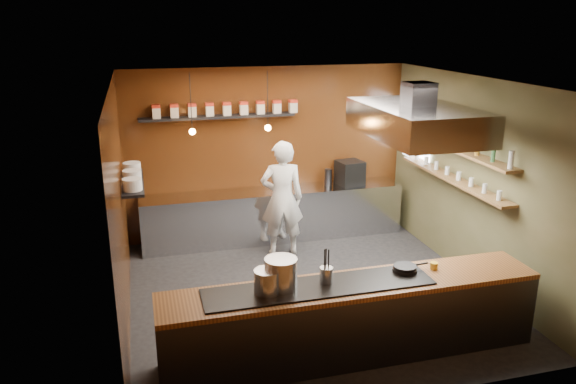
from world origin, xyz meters
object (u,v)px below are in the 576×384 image
object	(u,v)px
extractor_hood	(417,121)
chef	(282,199)
stockpot_small	(267,282)
espresso_machine	(350,173)
stockpot_large	(281,274)

from	to	relation	value
extractor_hood	chef	xyz separation A→B (m)	(-1.33, 1.88, -1.54)
extractor_hood	stockpot_small	distance (m)	2.96
espresso_machine	extractor_hood	bearing A→B (deg)	-102.23
stockpot_large	stockpot_small	distance (m)	0.19
stockpot_large	espresso_machine	size ratio (longest dim) A/B	0.84
stockpot_large	stockpot_small	world-z (taller)	stockpot_large
stockpot_small	espresso_machine	size ratio (longest dim) A/B	0.67
stockpot_large	chef	bearing A→B (deg)	75.23
stockpot_large	chef	world-z (taller)	chef
stockpot_small	espresso_machine	distance (m)	4.49
stockpot_small	chef	xyz separation A→B (m)	(0.97, 3.10, -0.11)
stockpot_large	espresso_machine	distance (m)	4.34
extractor_hood	stockpot_small	world-z (taller)	extractor_hood
espresso_machine	stockpot_small	bearing A→B (deg)	-132.14
stockpot_small	chef	size ratio (longest dim) A/B	0.15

